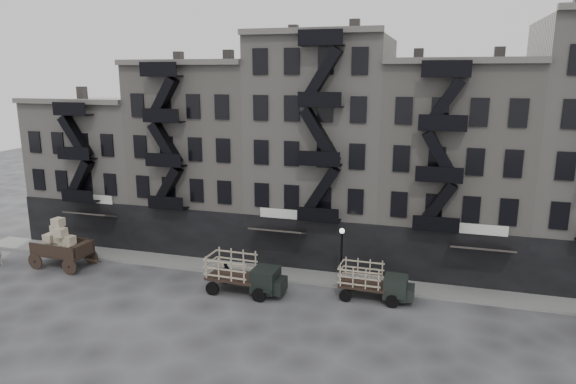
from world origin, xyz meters
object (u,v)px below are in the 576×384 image
(stake_truck_east, at_px, (374,280))
(wagon, at_px, (60,240))
(stake_truck_west, at_px, (244,271))
(pedestrian_mid, at_px, (226,272))

(stake_truck_east, bearing_deg, wagon, -176.85)
(stake_truck_west, relative_size, stake_truck_east, 1.12)
(stake_truck_west, relative_size, pedestrian_mid, 3.37)
(wagon, xyz_separation_m, stake_truck_east, (23.50, 0.87, -0.80))
(stake_truck_east, xyz_separation_m, pedestrian_mid, (-10.27, -0.29, -0.57))
(stake_truck_west, height_order, stake_truck_east, stake_truck_west)
(wagon, relative_size, pedestrian_mid, 2.89)
(pedestrian_mid, bearing_deg, wagon, -9.86)
(wagon, distance_m, pedestrian_mid, 13.31)
(wagon, xyz_separation_m, stake_truck_west, (15.02, -0.55, -0.64))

